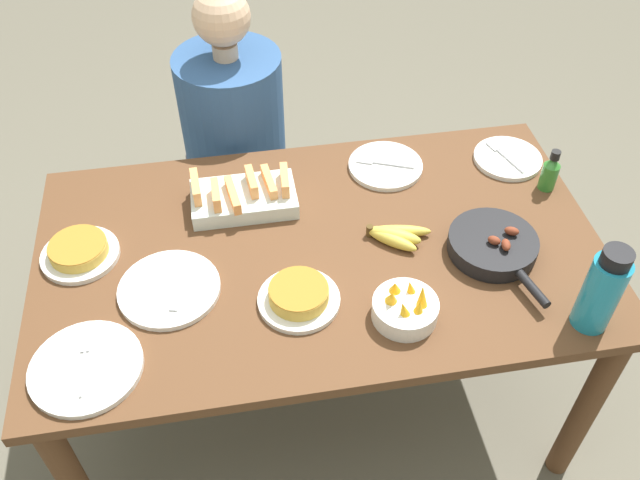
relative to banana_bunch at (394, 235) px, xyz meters
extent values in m
plane|color=#666051|center=(-0.21, 0.01, -0.78)|extent=(14.00, 14.00, 0.00)
cube|color=brown|center=(-0.21, 0.01, -0.04)|extent=(1.58, 0.92, 0.03)
cylinder|color=brown|center=(0.52, -0.39, -0.42)|extent=(0.07, 0.07, 0.73)
cylinder|color=brown|center=(-0.94, 0.40, -0.42)|extent=(0.07, 0.07, 0.73)
cylinder|color=brown|center=(0.52, 0.40, -0.42)|extent=(0.07, 0.07, 0.73)
ellipsoid|color=gold|center=(-0.01, -0.02, 0.00)|extent=(0.14, 0.13, 0.04)
ellipsoid|color=gold|center=(0.00, 0.00, 0.00)|extent=(0.16, 0.11, 0.04)
ellipsoid|color=gold|center=(0.02, 0.01, 0.00)|extent=(0.19, 0.07, 0.04)
cylinder|color=#4C3819|center=(-0.06, 0.03, 0.00)|extent=(0.02, 0.02, 0.04)
cube|color=silver|center=(-0.40, 0.22, 0.01)|extent=(0.31, 0.17, 0.05)
cube|color=#F29E56|center=(-0.54, 0.23, 0.05)|extent=(0.03, 0.12, 0.05)
cube|color=#F29E56|center=(-0.48, 0.19, 0.05)|extent=(0.02, 0.10, 0.05)
cube|color=#F29E56|center=(-0.43, 0.19, 0.04)|extent=(0.04, 0.14, 0.04)
cube|color=#F29E56|center=(-0.38, 0.23, 0.05)|extent=(0.03, 0.11, 0.05)
cube|color=#F29E56|center=(-0.32, 0.23, 0.05)|extent=(0.04, 0.13, 0.04)
cube|color=#F29E56|center=(-0.28, 0.22, 0.05)|extent=(0.03, 0.11, 0.05)
cylinder|color=black|center=(0.25, -0.09, -0.01)|extent=(0.24, 0.24, 0.01)
cylinder|color=black|center=(0.25, -0.09, 0.01)|extent=(0.25, 0.25, 0.04)
cylinder|color=black|center=(0.30, -0.26, 0.02)|extent=(0.05, 0.12, 0.02)
ellipsoid|color=brown|center=(0.25, -0.11, 0.05)|extent=(0.05, 0.04, 0.03)
ellipsoid|color=brown|center=(0.30, -0.08, 0.05)|extent=(0.05, 0.04, 0.03)
ellipsoid|color=brown|center=(0.27, -0.13, 0.05)|extent=(0.04, 0.05, 0.03)
cylinder|color=white|center=(-0.30, -0.18, -0.01)|extent=(0.21, 0.21, 0.02)
cylinder|color=gold|center=(-0.30, -0.18, 0.02)|extent=(0.16, 0.16, 0.04)
cylinder|color=#AB7427|center=(-0.30, -0.18, 0.04)|extent=(0.15, 0.15, 0.00)
cylinder|color=white|center=(-0.87, 0.08, -0.01)|extent=(0.21, 0.21, 0.02)
cylinder|color=gold|center=(-0.87, 0.08, 0.01)|extent=(0.16, 0.16, 0.03)
cylinder|color=#AB7427|center=(-0.87, 0.08, 0.03)|extent=(0.16, 0.16, 0.00)
cylinder|color=white|center=(-0.83, -0.30, -0.01)|extent=(0.27, 0.27, 0.02)
cylinder|color=silver|center=(-0.83, -0.32, 0.00)|extent=(0.01, 0.13, 0.01)
cube|color=silver|center=(-0.83, -0.23, 0.00)|extent=(0.02, 0.05, 0.00)
cylinder|color=white|center=(0.44, 0.28, -0.01)|extent=(0.21, 0.21, 0.02)
cylinder|color=silver|center=(0.44, 0.26, 0.00)|extent=(0.05, 0.12, 0.01)
cube|color=silver|center=(0.41, 0.34, 0.00)|extent=(0.04, 0.05, 0.00)
cylinder|color=white|center=(0.05, 0.31, -0.01)|extent=(0.23, 0.23, 0.02)
cylinder|color=silver|center=(0.07, 0.30, 0.00)|extent=(0.12, 0.06, 0.01)
cube|color=silver|center=(-0.01, 0.34, 0.00)|extent=(0.06, 0.04, 0.00)
cylinder|color=white|center=(-0.63, -0.08, -0.01)|extent=(0.27, 0.27, 0.02)
cylinder|color=silver|center=(-0.59, -0.07, 0.00)|extent=(0.03, 0.11, 0.01)
cube|color=silver|center=(-0.61, -0.15, 0.00)|extent=(0.03, 0.05, 0.00)
cylinder|color=white|center=(-0.04, -0.27, 0.01)|extent=(0.17, 0.17, 0.05)
cone|color=#F4A819|center=(0.00, -0.27, 0.06)|extent=(0.04, 0.05, 0.07)
cone|color=#F4A819|center=(-0.02, -0.23, 0.05)|extent=(0.04, 0.04, 0.05)
cone|color=#F4A819|center=(-0.06, -0.23, 0.05)|extent=(0.05, 0.05, 0.04)
cone|color=#F4A819|center=(-0.08, -0.26, 0.06)|extent=(0.04, 0.05, 0.06)
cone|color=#F4A819|center=(-0.06, -0.30, 0.05)|extent=(0.05, 0.04, 0.05)
cone|color=#F4A819|center=(-0.02, -0.30, 0.05)|extent=(0.04, 0.04, 0.04)
cylinder|color=teal|center=(0.41, -0.36, 0.09)|extent=(0.09, 0.09, 0.22)
cylinder|color=black|center=(0.41, -0.36, 0.22)|extent=(0.07, 0.07, 0.04)
cylinder|color=#337F2D|center=(0.51, 0.14, 0.02)|extent=(0.05, 0.05, 0.09)
cone|color=#337F2D|center=(0.51, 0.14, 0.08)|extent=(0.05, 0.05, 0.02)
cylinder|color=black|center=(0.51, 0.14, 0.11)|extent=(0.03, 0.03, 0.03)
cube|color=black|center=(-0.40, 0.69, -0.55)|extent=(0.39, 0.39, 0.46)
cylinder|color=#2D5184|center=(-0.40, 0.69, -0.06)|extent=(0.36, 0.36, 0.53)
cylinder|color=#DBB28E|center=(-0.40, 0.69, 0.23)|extent=(0.08, 0.08, 0.05)
sphere|color=#DBB28E|center=(-0.40, 0.69, 0.34)|extent=(0.18, 0.18, 0.18)
camera|label=1|loc=(-0.43, -1.28, 1.35)|focal=38.00mm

